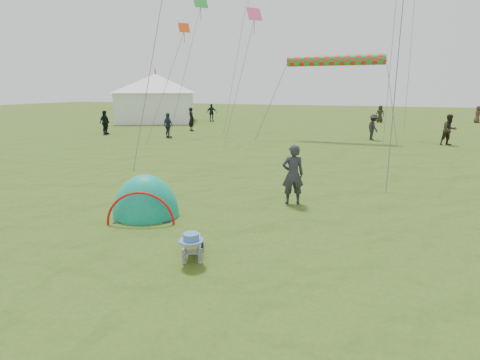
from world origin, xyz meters
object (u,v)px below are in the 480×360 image
(crawling_toddler, at_px, (193,244))
(event_marquee, at_px, (156,96))
(standing_adult, at_px, (293,175))
(popup_tent, at_px, (147,216))

(crawling_toddler, xyz_separation_m, event_marquee, (-17.97, 26.25, 2.15))
(standing_adult, bearing_deg, crawling_toddler, 52.94)
(standing_adult, relative_size, event_marquee, 0.24)
(crawling_toddler, height_order, popup_tent, popup_tent)
(standing_adult, distance_m, event_marquee, 29.08)
(crawling_toddler, xyz_separation_m, popup_tent, (-2.32, 1.81, -0.32))
(crawling_toddler, height_order, standing_adult, standing_adult)
(crawling_toddler, height_order, event_marquee, event_marquee)
(popup_tent, distance_m, event_marquee, 29.13)
(standing_adult, height_order, event_marquee, event_marquee)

